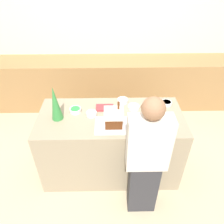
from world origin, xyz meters
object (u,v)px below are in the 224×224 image
at_px(cookbook, 105,108).
at_px(candy_bowl_beside_tree, 92,114).
at_px(decorative_tree, 55,103).
at_px(baking_tray, 114,125).
at_px(candy_bowl_far_right, 167,103).
at_px(candy_bowl_behind_tray, 148,108).
at_px(gingerbread_house, 114,117).
at_px(candy_bowl_front_corner, 123,100).
at_px(candy_bowl_far_left, 134,107).
at_px(person, 146,161).
at_px(candy_bowl_near_tray_right, 75,110).

bearing_deg(cookbook, candy_bowl_beside_tree, -137.50).
height_order(decorative_tree, candy_bowl_beside_tree, decorative_tree).
xyz_separation_m(baking_tray, decorative_tree, (-0.64, 0.14, 0.20)).
distance_m(decorative_tree, candy_bowl_far_right, 1.35).
xyz_separation_m(candy_bowl_beside_tree, cookbook, (0.15, 0.14, -0.02)).
distance_m(candy_bowl_behind_tray, candy_bowl_far_right, 0.27).
height_order(decorative_tree, candy_bowl_behind_tray, decorative_tree).
xyz_separation_m(gingerbread_house, candy_bowl_far_right, (0.67, 0.40, -0.09)).
bearing_deg(cookbook, candy_bowl_front_corner, 29.78).
xyz_separation_m(decorative_tree, candy_bowl_behind_tray, (1.06, 0.15, -0.19)).
bearing_deg(baking_tray, candy_bowl_beside_tree, 143.55).
bearing_deg(baking_tray, gingerbread_house, 28.22).
distance_m(gingerbread_house, cookbook, 0.36).
height_order(candy_bowl_beside_tree, candy_bowl_far_left, candy_bowl_beside_tree).
bearing_deg(gingerbread_house, candy_bowl_far_left, 51.63).
xyz_separation_m(decorative_tree, candy_bowl_far_right, (1.31, 0.26, -0.19)).
xyz_separation_m(cookbook, person, (0.41, -0.73, -0.13)).
bearing_deg(candy_bowl_near_tray_right, person, -41.23).
bearing_deg(candy_bowl_far_left, gingerbread_house, -128.37).
xyz_separation_m(candy_bowl_beside_tree, person, (0.56, -0.59, -0.15)).
xyz_separation_m(candy_bowl_front_corner, candy_bowl_far_left, (0.13, -0.14, -0.00)).
distance_m(gingerbread_house, person, 0.56).
height_order(baking_tray, candy_bowl_far_right, candy_bowl_far_right).
bearing_deg(candy_bowl_front_corner, baking_tray, -105.46).
distance_m(candy_bowl_near_tray_right, candy_bowl_far_left, 0.70).
height_order(gingerbread_house, decorative_tree, decorative_tree).
height_order(candy_bowl_behind_tray, candy_bowl_far_left, candy_bowl_far_left).
bearing_deg(person, candy_bowl_far_left, 94.73).
distance_m(candy_bowl_near_tray_right, candy_bowl_beside_tree, 0.21).
bearing_deg(candy_bowl_near_tray_right, candy_bowl_beside_tree, -21.07).
bearing_deg(candy_bowl_beside_tree, cookbook, 42.50).
relative_size(candy_bowl_beside_tree, cookbook, 0.57).
height_order(gingerbread_house, candy_bowl_beside_tree, gingerbread_house).
xyz_separation_m(decorative_tree, person, (0.95, -0.55, -0.32)).
relative_size(gingerbread_house, candy_bowl_far_left, 2.06).
bearing_deg(candy_bowl_beside_tree, candy_bowl_near_tray_right, 158.93).
height_order(baking_tray, candy_bowl_beside_tree, candy_bowl_beside_tree).
xyz_separation_m(candy_bowl_behind_tray, cookbook, (-0.53, 0.03, -0.01)).
bearing_deg(candy_bowl_near_tray_right, candy_bowl_front_corner, 18.67).
bearing_deg(candy_bowl_far_left, cookbook, 178.55).
bearing_deg(candy_bowl_behind_tray, candy_bowl_front_corner, 152.23).
bearing_deg(person, candy_bowl_beside_tree, 133.70).
height_order(candy_bowl_near_tray_right, candy_bowl_far_right, candy_bowl_near_tray_right).
relative_size(candy_bowl_far_left, cookbook, 0.65).
xyz_separation_m(gingerbread_house, candy_bowl_front_corner, (0.13, 0.46, -0.09)).
xyz_separation_m(baking_tray, person, (0.31, -0.40, -0.12)).
bearing_deg(candy_bowl_front_corner, candy_bowl_near_tray_right, -161.33).
bearing_deg(candy_bowl_far_right, gingerbread_house, -149.16).
bearing_deg(decorative_tree, candy_bowl_far_left, 11.03).
bearing_deg(candy_bowl_front_corner, candy_bowl_beside_tree, -144.60).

